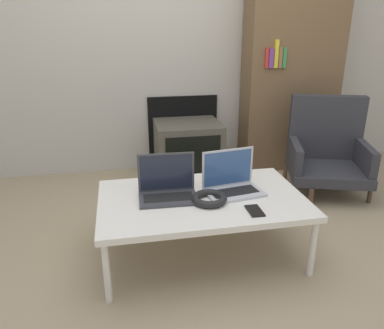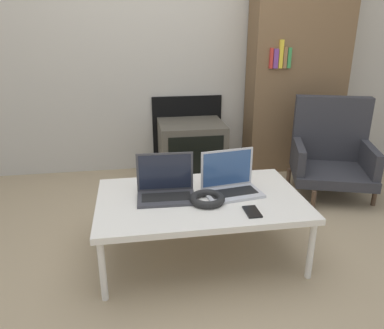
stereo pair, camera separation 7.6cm
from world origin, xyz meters
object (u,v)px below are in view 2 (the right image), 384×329
Objects in this scene: headphones at (207,199)px; phone at (252,212)px; armchair at (331,150)px; laptop_right at (230,183)px; laptop_left at (166,187)px; tv at (191,150)px.

phone is at bearing -36.61° from headphones.
armchair is at bearing 34.49° from headphones.
headphones is (-0.17, -0.11, -0.04)m from laptop_right.
laptop_right is (0.39, -0.00, 0.00)m from laptop_left.
armchair reaches higher than tv.
laptop_right reaches higher than tv.
headphones is 1.48m from armchair.
tv is at bearing 82.85° from laptop_right.
headphones is 1.35m from tv.
laptop_left and laptop_right have the same top height.
armchair reaches higher than phone.
laptop_left is at bearing 170.96° from laptop_right.
headphones is at bearing -25.07° from laptop_left.
headphones reaches higher than phone.
phone is (0.05, -0.28, -0.06)m from laptop_right.
armchair reaches higher than headphones.
laptop_left is 2.58× the size of phone.
laptop_left reaches higher than phone.
headphones is 1.53× the size of phone.
phone is at bearing -86.60° from tv.
tv is at bearing 173.41° from armchair.
tv is at bearing 93.40° from phone.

